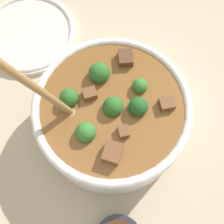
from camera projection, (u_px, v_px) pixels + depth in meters
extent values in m
plane|color=#C6B293|center=(112.00, 124.00, 0.61)|extent=(4.00, 4.00, 0.00)
cylinder|color=white|center=(112.00, 116.00, 0.56)|extent=(0.30, 0.30, 0.10)
torus|color=white|center=(112.00, 106.00, 0.51)|extent=(0.30, 0.30, 0.02)
cylinder|color=brown|center=(112.00, 112.00, 0.54)|extent=(0.27, 0.27, 0.06)
sphere|color=#235B23|center=(138.00, 107.00, 0.50)|extent=(0.04, 0.04, 0.04)
cylinder|color=#6B9956|center=(137.00, 112.00, 0.52)|extent=(0.01, 0.01, 0.02)
sphere|color=#2D6B28|center=(113.00, 106.00, 0.50)|extent=(0.04, 0.04, 0.04)
cylinder|color=#6B9956|center=(113.00, 112.00, 0.53)|extent=(0.01, 0.01, 0.02)
sphere|color=#2D6B28|center=(101.00, 73.00, 0.53)|extent=(0.04, 0.04, 0.04)
cylinder|color=#6B9956|center=(101.00, 80.00, 0.55)|extent=(0.01, 0.01, 0.02)
sphere|color=#387F33|center=(86.00, 132.00, 0.49)|extent=(0.04, 0.04, 0.04)
cylinder|color=#6B9956|center=(87.00, 136.00, 0.51)|extent=(0.01, 0.01, 0.02)
sphere|color=#387F33|center=(140.00, 86.00, 0.52)|extent=(0.03, 0.03, 0.03)
cylinder|color=#6B9956|center=(139.00, 91.00, 0.54)|extent=(0.01, 0.01, 0.01)
sphere|color=#2D6B28|center=(69.00, 98.00, 0.51)|extent=(0.03, 0.03, 0.03)
cylinder|color=#6B9956|center=(71.00, 103.00, 0.53)|extent=(0.01, 0.01, 0.02)
cube|color=brown|center=(113.00, 153.00, 0.47)|extent=(0.05, 0.04, 0.03)
cube|color=brown|center=(167.00, 104.00, 0.51)|extent=(0.03, 0.03, 0.02)
cube|color=brown|center=(124.00, 131.00, 0.49)|extent=(0.02, 0.02, 0.02)
cube|color=brown|center=(125.00, 59.00, 0.54)|extent=(0.04, 0.04, 0.02)
cube|color=brown|center=(90.00, 94.00, 0.51)|extent=(0.02, 0.03, 0.02)
ellipsoid|color=#A87A47|center=(71.00, 112.00, 0.51)|extent=(0.04, 0.03, 0.01)
cylinder|color=#A87A47|center=(37.00, 89.00, 0.41)|extent=(0.03, 0.08, 0.22)
cylinder|color=silver|center=(28.00, 34.00, 0.69)|extent=(0.24, 0.24, 0.01)
torus|color=silver|center=(28.00, 32.00, 0.68)|extent=(0.23, 0.23, 0.01)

